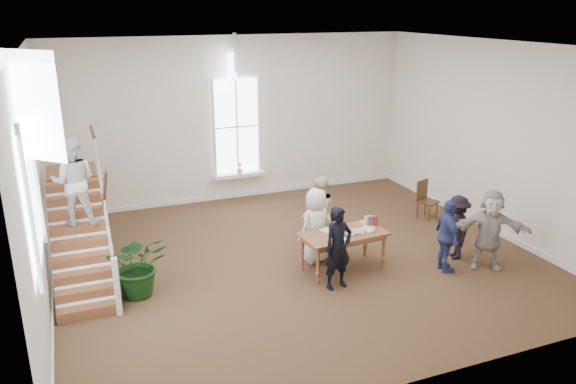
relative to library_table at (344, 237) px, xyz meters
name	(u,v)px	position (x,y,z in m)	size (l,w,h in m)	color
ground	(298,259)	(-0.67, 0.82, -0.74)	(10.00, 10.00, 0.00)	#4D301E
room_shell	(239,184)	(-0.67, 5.21, -0.33)	(10.49, 10.00, 10.00)	silver
staircase	(77,203)	(-5.01, 1.57, 0.88)	(1.10, 4.10, 2.92)	brown
library_table	(344,237)	(0.00, 0.00, 0.00)	(1.81, 1.01, 0.88)	brown
police_officer	(338,248)	(-0.47, -0.65, 0.09)	(0.60, 0.40, 1.65)	black
elderly_woman	(316,225)	(-0.37, 0.60, 0.08)	(0.79, 0.52, 1.63)	silver
person_yellow	(319,214)	(-0.07, 1.10, 0.12)	(0.83, 0.65, 1.72)	beige
woman_cluster_a	(447,236)	(1.92, -0.83, 0.04)	(0.91, 0.38, 1.55)	navy
woman_cluster_b	(457,227)	(2.52, -0.38, -0.03)	(0.91, 0.53, 1.42)	black
woman_cluster_c	(490,230)	(2.82, -1.03, 0.12)	(1.59, 0.51, 1.71)	#B8AEA5
floor_plant	(139,265)	(-4.07, 0.46, -0.11)	(1.12, 0.97, 1.25)	#113511
side_chair	(425,197)	(3.30, 1.89, -0.18)	(0.56, 0.56, 1.00)	#3C2610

